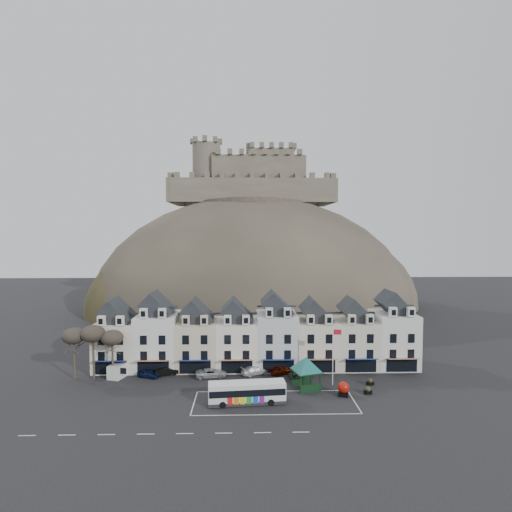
{
  "coord_description": "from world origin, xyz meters",
  "views": [
    {
      "loc": [
        -1.87,
        -51.93,
        23.35
      ],
      "look_at": [
        0.03,
        24.0,
        18.68
      ],
      "focal_mm": 28.0,
      "sensor_mm": 36.0,
      "label": 1
    }
  ],
  "objects_px": {
    "car_navy": "(148,374)",
    "car_charcoal": "(301,374)",
    "red_buoy": "(343,389)",
    "car_black": "(167,371)",
    "car_maroon": "(282,370)",
    "flagpole": "(334,352)",
    "bus_shelter": "(306,364)",
    "bus": "(247,392)",
    "car_silver": "(211,373)",
    "car_white": "(255,370)",
    "white_van": "(121,369)"
  },
  "relations": [
    {
      "from": "car_navy",
      "to": "car_charcoal",
      "type": "distance_m",
      "value": 24.35
    },
    {
      "from": "red_buoy",
      "to": "car_black",
      "type": "xyz_separation_m",
      "value": [
        -26.75,
        8.84,
        -0.37
      ]
    },
    {
      "from": "car_maroon",
      "to": "car_black",
      "type": "bearing_deg",
      "value": 66.71
    },
    {
      "from": "red_buoy",
      "to": "flagpole",
      "type": "height_order",
      "value": "flagpole"
    },
    {
      "from": "car_navy",
      "to": "red_buoy",
      "type": "bearing_deg",
      "value": -84.54
    },
    {
      "from": "bus_shelter",
      "to": "car_charcoal",
      "type": "distance_m",
      "value": 5.36
    },
    {
      "from": "bus",
      "to": "car_black",
      "type": "bearing_deg",
      "value": 134.63
    },
    {
      "from": "car_silver",
      "to": "car_white",
      "type": "bearing_deg",
      "value": -89.56
    },
    {
      "from": "bus_shelter",
      "to": "red_buoy",
      "type": "relative_size",
      "value": 3.59
    },
    {
      "from": "car_navy",
      "to": "car_silver",
      "type": "height_order",
      "value": "car_silver"
    },
    {
      "from": "red_buoy",
      "to": "car_silver",
      "type": "distance_m",
      "value": 20.94
    },
    {
      "from": "bus_shelter",
      "to": "car_charcoal",
      "type": "xyz_separation_m",
      "value": [
        -0.22,
        4.37,
        -3.1
      ]
    },
    {
      "from": "red_buoy",
      "to": "car_maroon",
      "type": "height_order",
      "value": "red_buoy"
    },
    {
      "from": "bus",
      "to": "car_maroon",
      "type": "bearing_deg",
      "value": 57.1
    },
    {
      "from": "bus",
      "to": "car_silver",
      "type": "xyz_separation_m",
      "value": [
        -5.73,
        9.91,
        -0.94
      ]
    },
    {
      "from": "flagpole",
      "to": "car_black",
      "type": "distance_m",
      "value": 26.98
    },
    {
      "from": "car_silver",
      "to": "car_maroon",
      "type": "bearing_deg",
      "value": -92.93
    },
    {
      "from": "car_white",
      "to": "car_maroon",
      "type": "distance_m",
      "value": 4.42
    },
    {
      "from": "car_black",
      "to": "car_navy",
      "type": "bearing_deg",
      "value": 89.05
    },
    {
      "from": "car_navy",
      "to": "car_silver",
      "type": "relative_size",
      "value": 0.75
    },
    {
      "from": "flagpole",
      "to": "car_white",
      "type": "xyz_separation_m",
      "value": [
        -11.78,
        4.85,
        -4.37
      ]
    },
    {
      "from": "bus_shelter",
      "to": "bus",
      "type": "bearing_deg",
      "value": -168.22
    },
    {
      "from": "car_white",
      "to": "car_charcoal",
      "type": "xyz_separation_m",
      "value": [
        7.21,
        -1.84,
        -0.07
      ]
    },
    {
      "from": "car_silver",
      "to": "car_maroon",
      "type": "distance_m",
      "value": 11.59
    },
    {
      "from": "car_black",
      "to": "car_white",
      "type": "xyz_separation_m",
      "value": [
        14.4,
        0.0,
        0.03
      ]
    },
    {
      "from": "red_buoy",
      "to": "flagpole",
      "type": "distance_m",
      "value": 5.69
    },
    {
      "from": "car_black",
      "to": "car_silver",
      "type": "relative_size",
      "value": 0.82
    },
    {
      "from": "red_buoy",
      "to": "car_charcoal",
      "type": "relative_size",
      "value": 0.54
    },
    {
      "from": "bus",
      "to": "car_maroon",
      "type": "distance_m",
      "value": 12.49
    },
    {
      "from": "car_black",
      "to": "car_white",
      "type": "relative_size",
      "value": 0.84
    },
    {
      "from": "bus_shelter",
      "to": "car_navy",
      "type": "xyz_separation_m",
      "value": [
        -24.56,
        5.19,
        -3.1
      ]
    },
    {
      "from": "white_van",
      "to": "car_navy",
      "type": "relative_size",
      "value": 1.4
    },
    {
      "from": "car_white",
      "to": "car_maroon",
      "type": "xyz_separation_m",
      "value": [
        4.42,
        0.0,
        0.01
      ]
    },
    {
      "from": "white_van",
      "to": "car_maroon",
      "type": "height_order",
      "value": "white_van"
    },
    {
      "from": "red_buoy",
      "to": "white_van",
      "type": "relative_size",
      "value": 0.39
    },
    {
      "from": "bus",
      "to": "bus_shelter",
      "type": "distance_m",
      "value": 10.25
    },
    {
      "from": "car_navy",
      "to": "car_white",
      "type": "distance_m",
      "value": 17.16
    },
    {
      "from": "white_van",
      "to": "car_navy",
      "type": "distance_m",
      "value": 4.8
    },
    {
      "from": "flagpole",
      "to": "red_buoy",
      "type": "bearing_deg",
      "value": -81.8
    },
    {
      "from": "white_van",
      "to": "car_charcoal",
      "type": "relative_size",
      "value": 1.36
    },
    {
      "from": "car_navy",
      "to": "car_maroon",
      "type": "bearing_deg",
      "value": -66.97
    },
    {
      "from": "car_black",
      "to": "car_white",
      "type": "height_order",
      "value": "car_white"
    },
    {
      "from": "white_van",
      "to": "car_silver",
      "type": "bearing_deg",
      "value": 12.02
    },
    {
      "from": "bus",
      "to": "car_charcoal",
      "type": "distance_m",
      "value": 12.61
    },
    {
      "from": "car_silver",
      "to": "bus",
      "type": "bearing_deg",
      "value": -158.39
    },
    {
      "from": "bus_shelter",
      "to": "car_maroon",
      "type": "xyz_separation_m",
      "value": [
        -3.01,
        6.21,
        -3.02
      ]
    },
    {
      "from": "bus_shelter",
      "to": "car_white",
      "type": "relative_size",
      "value": 1.53
    },
    {
      "from": "red_buoy",
      "to": "flagpole",
      "type": "xyz_separation_m",
      "value": [
        -0.57,
        3.98,
        4.02
      ]
    },
    {
      "from": "car_navy",
      "to": "car_black",
      "type": "xyz_separation_m",
      "value": [
        2.73,
        1.02,
        0.03
      ]
    },
    {
      "from": "bus_shelter",
      "to": "car_maroon",
      "type": "bearing_deg",
      "value": 98.98
    }
  ]
}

